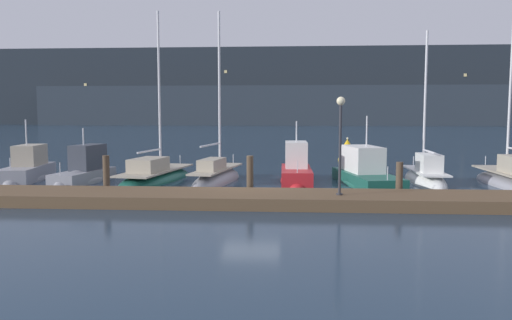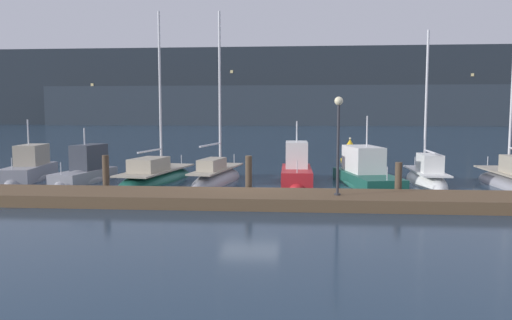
% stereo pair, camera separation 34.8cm
% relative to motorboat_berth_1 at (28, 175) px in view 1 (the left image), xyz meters
% --- Properties ---
extents(ground_plane, '(400.00, 400.00, 0.00)m').
position_rel_motorboat_berth_1_xyz_m(ground_plane, '(12.03, -3.88, -0.28)').
color(ground_plane, '#1E3347').
extents(dock, '(33.24, 2.80, 0.45)m').
position_rel_motorboat_berth_1_xyz_m(dock, '(12.03, -6.15, -0.06)').
color(dock, brown).
rests_on(dock, ground).
extents(mooring_pile_1, '(0.28, 0.28, 1.71)m').
position_rel_motorboat_berth_1_xyz_m(mooring_pile_1, '(5.91, -4.50, 0.58)').
color(mooring_pile_1, '#4C3D2D').
rests_on(mooring_pile_1, ground).
extents(mooring_pile_2, '(0.28, 0.28, 1.73)m').
position_rel_motorboat_berth_1_xyz_m(mooring_pile_2, '(12.03, -4.50, 0.58)').
color(mooring_pile_2, '#4C3D2D').
rests_on(mooring_pile_2, ground).
extents(mooring_pile_3, '(0.28, 0.28, 1.51)m').
position_rel_motorboat_berth_1_xyz_m(mooring_pile_3, '(18.15, -4.50, 0.48)').
color(mooring_pile_3, '#4C3D2D').
rests_on(mooring_pile_3, ground).
extents(motorboat_berth_1, '(2.33, 5.05, 3.85)m').
position_rel_motorboat_berth_1_xyz_m(motorboat_berth_1, '(0.00, 0.00, 0.00)').
color(motorboat_berth_1, gray).
rests_on(motorboat_berth_1, ground).
extents(motorboat_berth_2, '(2.22, 4.77, 3.44)m').
position_rel_motorboat_berth_1_xyz_m(motorboat_berth_2, '(3.29, -0.58, -0.00)').
color(motorboat_berth_2, gray).
rests_on(motorboat_berth_2, ground).
extents(sailboat_berth_3, '(3.30, 7.59, 9.30)m').
position_rel_motorboat_berth_1_xyz_m(sailboat_berth_3, '(6.75, 0.17, -0.14)').
color(sailboat_berth_3, '#195647').
rests_on(sailboat_berth_3, ground).
extents(sailboat_berth_4, '(2.49, 6.63, 9.22)m').
position_rel_motorboat_berth_1_xyz_m(sailboat_berth_4, '(10.01, -0.34, -0.14)').
color(sailboat_berth_4, gray).
rests_on(sailboat_berth_4, ground).
extents(motorboat_berth_5, '(1.69, 5.00, 3.57)m').
position_rel_motorboat_berth_1_xyz_m(motorboat_berth_5, '(14.02, 0.41, 0.11)').
color(motorboat_berth_5, red).
rests_on(motorboat_berth_5, ground).
extents(motorboat_berth_6, '(3.21, 6.48, 3.81)m').
position_rel_motorboat_berth_1_xyz_m(motorboat_berth_6, '(17.40, -0.49, 0.06)').
color(motorboat_berth_6, '#195647').
rests_on(motorboat_berth_6, ground).
extents(sailboat_berth_7, '(1.66, 5.69, 8.28)m').
position_rel_motorboat_berth_1_xyz_m(sailboat_berth_7, '(20.49, 0.35, -0.11)').
color(sailboat_berth_7, white).
rests_on(sailboat_berth_7, ground).
extents(sailboat_berth_8, '(2.02, 7.18, 10.10)m').
position_rel_motorboat_berth_1_xyz_m(sailboat_berth_8, '(24.38, -0.44, -0.09)').
color(sailboat_berth_8, gray).
rests_on(sailboat_berth_8, ground).
extents(channel_buoy, '(1.32, 1.32, 1.71)m').
position_rel_motorboat_berth_1_xyz_m(channel_buoy, '(17.92, 11.96, 0.33)').
color(channel_buoy, gold).
rests_on(channel_buoy, ground).
extents(dock_lamppost, '(0.32, 0.32, 3.65)m').
position_rel_motorboat_berth_1_xyz_m(dock_lamppost, '(15.54, -6.41, 2.64)').
color(dock_lamppost, '#2D2D33').
rests_on(dock_lamppost, dock).
extents(hillside_backdrop, '(240.00, 23.00, 21.85)m').
position_rel_motorboat_berth_1_xyz_m(hillside_backdrop, '(12.65, 122.28, 9.78)').
color(hillside_backdrop, '#232B33').
rests_on(hillside_backdrop, ground).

